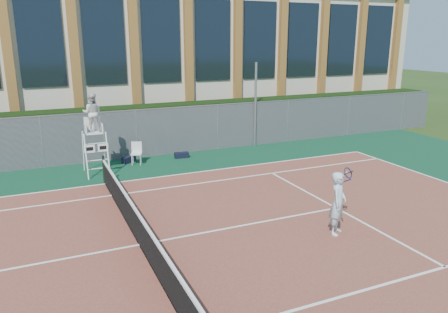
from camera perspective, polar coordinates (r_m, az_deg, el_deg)
name	(u,v)px	position (r m, az deg, el deg)	size (l,w,h in m)	color
ground	(140,246)	(12.00, -10.95, -11.38)	(120.00, 120.00, 0.00)	#233814
apron	(132,231)	(12.88, -11.99, -9.49)	(36.00, 20.00, 0.01)	#0D3D24
tennis_court	(140,245)	(11.99, -10.95, -11.29)	(23.77, 10.97, 0.02)	maroon
tennis_net	(139,227)	(11.77, -11.08, -9.04)	(0.10, 11.30, 1.10)	black
fence	(91,138)	(19.91, -16.95, 2.29)	(40.00, 0.06, 2.20)	#595E60
hedge	(88,133)	(21.08, -17.37, 2.94)	(40.00, 1.40, 2.20)	black
building	(67,59)	(28.59, -19.86, 11.95)	(45.00, 10.60, 8.22)	beige
steel_pole	(255,105)	(22.02, 4.12, 6.73)	(0.12, 0.12, 4.19)	#9EA0A5
umpire_chair	(92,115)	(17.94, -16.81, 5.20)	(0.92, 1.41, 3.30)	white
plastic_chair	(137,151)	(19.35, -11.35, 0.71)	(0.57, 0.57, 0.96)	silver
sports_bag_near	(129,159)	(19.71, -12.34, -0.38)	(0.64, 0.26, 0.27)	black
sports_bag_far	(182,155)	(20.12, -5.56, 0.19)	(0.64, 0.28, 0.25)	black
tennis_player	(338,203)	(12.48, 14.66, -5.90)	(1.05, 0.82, 1.79)	silver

